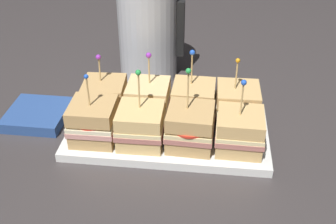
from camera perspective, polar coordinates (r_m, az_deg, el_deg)
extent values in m
plane|color=#383333|center=(0.88, 0.00, -3.23)|extent=(6.00, 6.00, 0.00)
cube|color=silver|center=(0.88, 0.00, -2.97)|extent=(0.41, 0.22, 0.01)
cube|color=silver|center=(0.88, 0.00, -2.50)|extent=(0.41, 0.22, 0.01)
cube|color=tan|center=(0.85, -9.87, -2.70)|extent=(0.09, 0.09, 0.03)
cube|color=tan|center=(0.84, -10.00, -1.63)|extent=(0.09, 0.09, 0.01)
cube|color=beige|center=(0.84, -10.06, -1.08)|extent=(0.09, 0.09, 0.01)
cylinder|color=red|center=(0.82, -10.37, -1.31)|extent=(0.06, 0.06, 0.00)
cube|color=tan|center=(0.82, -10.21, 0.21)|extent=(0.09, 0.09, 0.03)
cylinder|color=tan|center=(0.80, -10.76, 2.51)|extent=(0.00, 0.00, 0.07)
sphere|color=blue|center=(0.78, -11.03, 4.73)|extent=(0.01, 0.01, 0.01)
cube|color=tan|center=(0.83, -3.66, -3.23)|extent=(0.09, 0.09, 0.03)
cube|color=#B26B60|center=(0.82, -3.71, -2.14)|extent=(0.09, 0.09, 0.01)
cube|color=beige|center=(0.81, -3.73, -1.58)|extent=(0.09, 0.09, 0.01)
cube|color=#E0B771|center=(0.80, -3.78, -0.50)|extent=(0.09, 0.09, 0.03)
cylinder|color=tan|center=(0.79, -3.95, 2.69)|extent=(0.00, 0.01, 0.09)
sphere|color=green|center=(0.77, -4.07, 5.35)|extent=(0.01, 0.01, 0.01)
cube|color=tan|center=(0.82, 2.96, -3.55)|extent=(0.09, 0.09, 0.03)
cube|color=#B26B60|center=(0.81, 3.00, -2.46)|extent=(0.09, 0.09, 0.01)
cube|color=beige|center=(0.81, 3.02, -1.90)|extent=(0.09, 0.09, 0.01)
cylinder|color=red|center=(0.79, 2.96, -2.15)|extent=(0.06, 0.06, 0.00)
cube|color=tan|center=(0.79, 3.07, -0.58)|extent=(0.09, 0.09, 0.03)
cylinder|color=tan|center=(0.77, 2.71, 2.75)|extent=(0.00, 0.01, 0.09)
sphere|color=green|center=(0.75, 2.79, 5.58)|extent=(0.01, 0.01, 0.01)
cube|color=tan|center=(0.83, 9.51, -3.94)|extent=(0.09, 0.09, 0.03)
cube|color=#B26B60|center=(0.82, 9.64, -2.85)|extent=(0.09, 0.09, 0.01)
cube|color=beige|center=(0.81, 9.70, -2.30)|extent=(0.09, 0.09, 0.01)
cube|color=tan|center=(0.80, 9.83, -1.22)|extent=(0.09, 0.09, 0.03)
cylinder|color=tan|center=(0.78, 9.95, 1.49)|extent=(0.00, 0.00, 0.08)
sphere|color=blue|center=(0.76, 10.23, 3.95)|extent=(0.01, 0.01, 0.01)
cube|color=tan|center=(0.93, -8.41, 0.66)|extent=(0.09, 0.09, 0.03)
cube|color=tan|center=(0.91, -8.51, 1.69)|extent=(0.10, 0.10, 0.01)
cube|color=beige|center=(0.91, -8.56, 2.21)|extent=(0.09, 0.09, 0.01)
cube|color=tan|center=(0.90, -8.66, 3.22)|extent=(0.09, 0.09, 0.03)
cylinder|color=tan|center=(0.89, -9.24, 5.55)|extent=(0.00, 0.01, 0.07)
sphere|color=purple|center=(0.88, -9.42, 7.36)|extent=(0.01, 0.01, 0.01)
cube|color=#DBB77A|center=(0.91, -2.64, 0.37)|extent=(0.09, 0.09, 0.03)
cube|color=#B26B60|center=(0.90, -2.67, 1.41)|extent=(0.09, 0.09, 0.01)
cube|color=beige|center=(0.89, -2.69, 1.94)|extent=(0.09, 0.09, 0.01)
cube|color=#E8C281|center=(0.88, -2.72, 2.97)|extent=(0.09, 0.09, 0.03)
cylinder|color=tan|center=(0.87, -2.58, 5.54)|extent=(0.00, 0.01, 0.08)
sphere|color=purple|center=(0.85, -2.64, 7.69)|extent=(0.01, 0.01, 0.01)
cube|color=tan|center=(0.90, 3.40, -0.06)|extent=(0.09, 0.09, 0.03)
cube|color=#B26B60|center=(0.89, 3.44, 0.98)|extent=(0.09, 0.09, 0.01)
cube|color=beige|center=(0.88, 3.46, 1.52)|extent=(0.09, 0.09, 0.01)
cylinder|color=red|center=(0.87, 3.41, 1.35)|extent=(0.05, 0.05, 0.00)
cube|color=tan|center=(0.87, 3.51, 2.77)|extent=(0.09, 0.09, 0.03)
cylinder|color=tan|center=(0.85, 3.23, 5.64)|extent=(0.00, 0.01, 0.08)
sphere|color=blue|center=(0.84, 3.32, 8.05)|extent=(0.01, 0.01, 0.01)
cube|color=tan|center=(0.90, 9.20, -0.42)|extent=(0.09, 0.09, 0.03)
cube|color=tan|center=(0.89, 9.31, 0.62)|extent=(0.09, 0.09, 0.01)
cube|color=beige|center=(0.88, 9.37, 1.15)|extent=(0.09, 0.09, 0.01)
cylinder|color=red|center=(0.87, 9.43, 0.98)|extent=(0.05, 0.05, 0.00)
cube|color=tan|center=(0.87, 9.50, 2.40)|extent=(0.09, 0.09, 0.03)
cylinder|color=tan|center=(0.85, 9.23, 4.75)|extent=(0.00, 0.00, 0.07)
sphere|color=orange|center=(0.83, 9.45, 6.90)|extent=(0.01, 0.01, 0.01)
cylinder|color=#B7BABF|center=(1.07, -2.76, 10.81)|extent=(0.15, 0.15, 0.23)
cube|color=black|center=(1.05, 1.88, 11.20)|extent=(0.02, 0.02, 0.14)
cube|color=navy|center=(0.97, -17.25, -0.34)|extent=(0.13, 0.13, 0.02)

